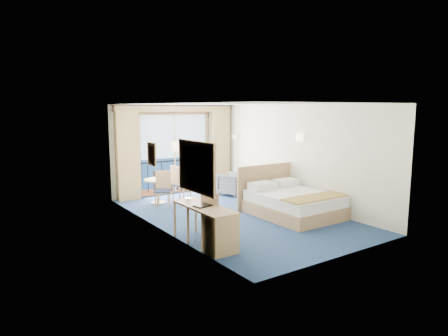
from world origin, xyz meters
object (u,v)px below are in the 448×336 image
(nightstand, at_px, (274,192))
(desk, at_px, (217,229))
(table_chair_a, at_px, (179,181))
(floor_lamp, at_px, (235,148))
(table_chair_b, at_px, (163,187))
(armchair, at_px, (232,184))
(round_table, at_px, (158,185))
(bed, at_px, (291,202))
(desk_chair, at_px, (214,212))

(nightstand, xyz_separation_m, desk, (-3.51, -2.42, 0.17))
(desk, relative_size, table_chair_a, 1.58)
(floor_lamp, relative_size, table_chair_a, 1.71)
(table_chair_a, bearing_deg, nightstand, -126.60)
(desk, bearing_deg, table_chair_b, 80.25)
(armchair, distance_m, table_chair_a, 1.76)
(round_table, height_order, table_chair_a, table_chair_a)
(desk, height_order, round_table, desk)
(bed, height_order, armchair, bed)
(table_chair_a, bearing_deg, desk_chair, 159.32)
(table_chair_a, height_order, table_chair_b, table_chair_a)
(desk, height_order, desk_chair, desk_chair)
(round_table, relative_size, table_chair_b, 0.79)
(bed, bearing_deg, desk_chair, -169.34)
(bed, bearing_deg, floor_lamp, 77.90)
(round_table, bearing_deg, desk, -99.73)
(nightstand, bearing_deg, table_chair_b, 158.94)
(desk, bearing_deg, nightstand, 34.62)
(armchair, xyz_separation_m, floor_lamp, (0.60, 0.70, 0.98))
(floor_lamp, distance_m, desk_chair, 5.16)
(armchair, height_order, round_table, round_table)
(bed, xyz_separation_m, table_chair_a, (-1.62, 2.80, 0.25))
(round_table, distance_m, table_chair_a, 0.59)
(armchair, bearing_deg, nightstand, 91.48)
(floor_lamp, distance_m, table_chair_a, 2.53)
(bed, height_order, table_chair_b, bed)
(desk, distance_m, round_table, 4.07)
(floor_lamp, distance_m, table_chair_b, 3.21)
(desk_chair, xyz_separation_m, table_chair_b, (0.32, 2.98, -0.02))
(desk_chair, relative_size, table_chair_a, 0.97)
(bed, distance_m, desk, 3.05)
(desk, bearing_deg, desk_chair, 62.52)
(floor_lamp, height_order, table_chair_b, floor_lamp)
(floor_lamp, height_order, desk_chair, floor_lamp)
(desk_chair, bearing_deg, desk, 134.40)
(bed, xyz_separation_m, round_table, (-2.18, 2.97, 0.19))
(armchair, bearing_deg, table_chair_b, -15.27)
(desk_chair, xyz_separation_m, round_table, (0.40, 3.46, -0.05))
(nightstand, height_order, round_table, round_table)
(desk_chair, bearing_deg, floor_lamp, -58.52)
(desk, xyz_separation_m, desk_chair, (0.29, 0.55, 0.14))
(nightstand, relative_size, round_table, 0.65)
(bed, relative_size, round_table, 2.88)
(nightstand, relative_size, desk_chair, 0.49)
(armchair, relative_size, floor_lamp, 0.42)
(desk, xyz_separation_m, table_chair_a, (1.25, 3.84, 0.16))
(armchair, relative_size, desk, 0.45)
(desk, bearing_deg, floor_lamp, 51.00)
(round_table, bearing_deg, table_chair_b, -99.59)
(bed, distance_m, desk_chair, 2.63)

